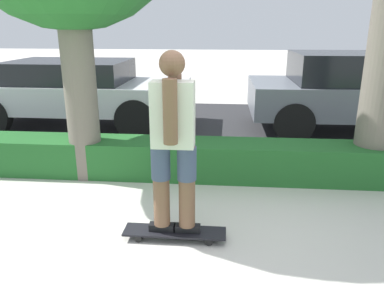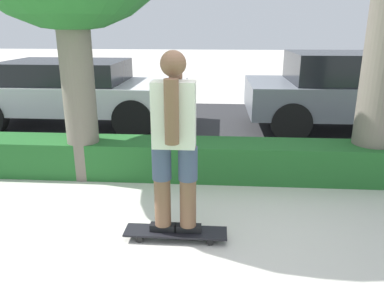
{
  "view_description": "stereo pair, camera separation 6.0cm",
  "coord_description": "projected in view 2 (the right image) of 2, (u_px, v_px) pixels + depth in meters",
  "views": [
    {
      "loc": [
        0.26,
        -3.27,
        2.03
      ],
      "look_at": [
        -0.08,
        0.6,
        0.79
      ],
      "focal_mm": 35.0,
      "sensor_mm": 36.0,
      "label": 1
    },
    {
      "loc": [
        0.2,
        -3.28,
        2.03
      ],
      "look_at": [
        -0.08,
        0.6,
        0.79
      ],
      "focal_mm": 35.0,
      "sensor_mm": 36.0,
      "label": 2
    }
  ],
  "objects": [
    {
      "name": "skater_person",
      "position": [
        174.0,
        141.0,
        3.42
      ],
      "size": [
        0.51,
        0.45,
        1.75
      ],
      "color": "black",
      "rests_on": "skateboard"
    },
    {
      "name": "parked_car_middle",
      "position": [
        344.0,
        90.0,
        7.35
      ],
      "size": [
        3.83,
        1.99,
        1.53
      ],
      "rotation": [
        0.0,
        0.0,
        0.01
      ],
      "color": "slate",
      "rests_on": "ground_plane"
    },
    {
      "name": "parked_car_front",
      "position": [
        73.0,
        91.0,
        7.68
      ],
      "size": [
        4.53,
        1.95,
        1.35
      ],
      "rotation": [
        0.0,
        0.0,
        -0.01
      ],
      "color": "silver",
      "rests_on": "ground_plane"
    },
    {
      "name": "ground_plane",
      "position": [
        195.0,
        238.0,
        3.75
      ],
      "size": [
        60.0,
        60.0,
        0.0
      ],
      "primitive_type": "plane",
      "color": "beige"
    },
    {
      "name": "skateboard",
      "position": [
        176.0,
        232.0,
        3.71
      ],
      "size": [
        1.01,
        0.24,
        0.09
      ],
      "color": "black",
      "rests_on": "ground_plane"
    },
    {
      "name": "hedge_row",
      "position": [
        203.0,
        159.0,
        5.19
      ],
      "size": [
        12.53,
        0.6,
        0.51
      ],
      "color": "#236028",
      "rests_on": "ground_plane"
    },
    {
      "name": "street_asphalt",
      "position": [
        208.0,
        128.0,
        7.74
      ],
      "size": [
        12.53,
        5.0,
        0.01
      ],
      "color": "#2D2D30",
      "rests_on": "ground_plane"
    }
  ]
}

